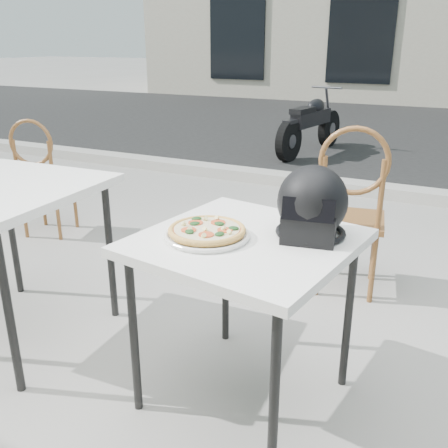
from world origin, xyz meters
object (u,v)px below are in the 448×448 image
at_px(cafe_chair_main, 351,203).
at_px(plate, 207,235).
at_px(cafe_table_main, 246,254).
at_px(pizza, 207,230).
at_px(cafe_chair_side, 41,172).
at_px(helmet, 312,206).
at_px(cafe_table_side, 0,199).
at_px(motorcycle, 311,126).

bearing_deg(cafe_chair_main, plate, 66.74).
xyz_separation_m(cafe_table_main, plate, (-0.14, -0.07, 0.08)).
relative_size(plate, cafe_chair_main, 0.43).
distance_m(pizza, cafe_chair_side, 2.40).
bearing_deg(cafe_chair_main, cafe_table_main, 72.56).
xyz_separation_m(cafe_table_main, pizza, (-0.14, -0.07, 0.10)).
bearing_deg(helmet, pizza, -160.97).
distance_m(helmet, cafe_table_side, 1.53).
bearing_deg(cafe_chair_main, motorcycle, -79.57).
distance_m(cafe_chair_main, motorcycle, 4.18).
xyz_separation_m(plate, helmet, (0.36, 0.20, 0.12)).
distance_m(pizza, cafe_chair_main, 1.29).
bearing_deg(motorcycle, pizza, -68.28).
bearing_deg(pizza, cafe_table_main, 25.50).
xyz_separation_m(cafe_table_main, cafe_table_side, (-1.30, -0.06, 0.07)).
height_order(cafe_chair_side, motorcycle, cafe_chair_side).
bearing_deg(pizza, plate, -110.75).
relative_size(plate, motorcycle, 0.26).
distance_m(cafe_chair_side, motorcycle, 4.12).
relative_size(cafe_table_main, plate, 2.00).
distance_m(plate, cafe_chair_side, 2.40).
distance_m(plate, cafe_chair_main, 1.29).
xyz_separation_m(cafe_table_side, cafe_chair_side, (-0.93, 1.16, -0.23)).
bearing_deg(pizza, motorcycle, 102.13).
bearing_deg(cafe_table_side, pizza, -0.18).
xyz_separation_m(cafe_table_main, helmet, (0.22, 0.13, 0.19)).
height_order(cafe_table_main, helmet, helmet).
height_order(cafe_table_main, plate, plate).
height_order(cafe_chair_main, motorcycle, cafe_chair_main).
bearing_deg(cafe_table_main, motorcycle, 103.78).
relative_size(cafe_chair_main, motorcycle, 0.60).
bearing_deg(cafe_table_main, cafe_table_side, -177.20).
height_order(pizza, cafe_chair_side, cafe_chair_side).
relative_size(cafe_chair_main, cafe_table_side, 1.17).
bearing_deg(pizza, cafe_chair_main, 76.13).
bearing_deg(motorcycle, cafe_table_side, -80.91).
xyz_separation_m(helmet, cafe_chair_main, (-0.05, 1.04, -0.29)).
relative_size(plate, helmet, 1.37).
bearing_deg(pizza, cafe_table_side, 179.82).
distance_m(cafe_chair_main, cafe_table_side, 1.92).
distance_m(pizza, motorcycle, 5.30).
distance_m(cafe_table_main, helmet, 0.32).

